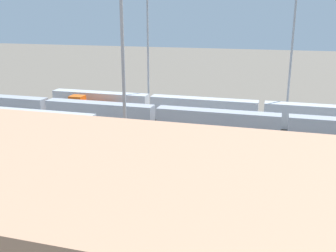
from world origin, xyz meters
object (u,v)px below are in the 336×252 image
object	(u,v)px
train_on_track_5	(182,151)
light_mast_1	(123,52)
train_on_track_6	(160,161)
light_mast_0	(148,32)
train_on_track_0	(261,114)
train_on_track_2	(156,119)
maintenance_shed	(19,233)
light_mast_2	(293,36)
train_on_track_1	(89,110)

from	to	relation	value
train_on_track_5	light_mast_1	world-z (taller)	light_mast_1
train_on_track_6	light_mast_0	size ratio (longest dim) A/B	4.07
train_on_track_6	train_on_track_0	distance (m)	32.48
train_on_track_2	maintenance_shed	world-z (taller)	maintenance_shed
train_on_track_6	maintenance_shed	distance (m)	28.85
light_mast_0	maintenance_shed	xyz separation A→B (m)	(-11.22, 61.90, -11.83)
light_mast_1	light_mast_2	xyz separation A→B (m)	(-21.15, -37.14, 0.26)
train_on_track_6	train_on_track_0	bearing A→B (deg)	-112.50
train_on_track_5	light_mast_2	bearing A→B (deg)	-118.48
light_mast_1	light_mast_2	distance (m)	42.74
train_on_track_2	light_mast_2	size ratio (longest dim) A/B	3.35
light_mast_0	maintenance_shed	distance (m)	64.01
light_mast_2	maintenance_shed	xyz separation A→B (m)	(19.49, 61.93, -11.34)
train_on_track_1	light_mast_2	xyz separation A→B (m)	(-41.67, -8.54, 15.91)
train_on_track_5	train_on_track_0	distance (m)	27.09
train_on_track_0	light_mast_1	xyz separation A→B (m)	(16.09, 33.60, 15.19)
train_on_track_6	light_mast_1	size ratio (longest dim) A/B	4.27
train_on_track_0	train_on_track_1	bearing A→B (deg)	7.78
light_mast_0	train_on_track_0	bearing A→B (deg)	172.22
train_on_track_1	light_mast_0	distance (m)	21.48
train_on_track_2	light_mast_1	xyz separation A→B (m)	(-3.46, 23.60, 15.19)
train_on_track_2	maintenance_shed	distance (m)	48.84
maintenance_shed	train_on_track_0	bearing A→B (deg)	-103.89
light_mast_0	light_mast_2	world-z (taller)	light_mast_0
train_on_track_6	light_mast_0	world-z (taller)	light_mast_0
light_mast_2	train_on_track_0	bearing A→B (deg)	34.99
train_on_track_1	light_mast_1	bearing A→B (deg)	125.67
light_mast_2	train_on_track_2	bearing A→B (deg)	28.82
train_on_track_1	light_mast_0	xyz separation A→B (m)	(-10.96, -8.51, 16.39)
train_on_track_6	maintenance_shed	bearing A→B (deg)	85.95
train_on_track_2	train_on_track_0	xyz separation A→B (m)	(-19.55, -10.00, 0.00)
light_mast_0	train_on_track_1	bearing A→B (deg)	37.82
train_on_track_0	maintenance_shed	xyz separation A→B (m)	(14.44, 58.39, 4.11)
train_on_track_6	train_on_track_5	distance (m)	5.39
train_on_track_5	train_on_track_2	bearing A→B (deg)	-58.68
train_on_track_6	train_on_track_0	world-z (taller)	train_on_track_0
train_on_track_1	light_mast_1	distance (m)	38.53
train_on_track_2	train_on_track_0	size ratio (longest dim) A/B	1.00
train_on_track_5	maintenance_shed	distance (m)	33.96
train_on_track_0	light_mast_0	xyz separation A→B (m)	(25.66, -3.51, 15.93)
train_on_track_0	light_mast_0	size ratio (longest dim) A/B	3.25
light_mast_1	maintenance_shed	world-z (taller)	light_mast_1
light_mast_1	light_mast_2	size ratio (longest dim) A/B	0.98
train_on_track_6	light_mast_1	bearing A→B (deg)	44.48
train_on_track_5	light_mast_2	xyz separation A→B (m)	(-15.48, -28.54, 16.07)
train_on_track_6	light_mast_1	distance (m)	16.62
light_mast_2	light_mast_0	bearing A→B (deg)	0.06
train_on_track_2	light_mast_2	bearing A→B (deg)	-151.18
train_on_track_1	light_mast_2	world-z (taller)	light_mast_2
train_on_track_1	train_on_track_5	world-z (taller)	train_on_track_1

